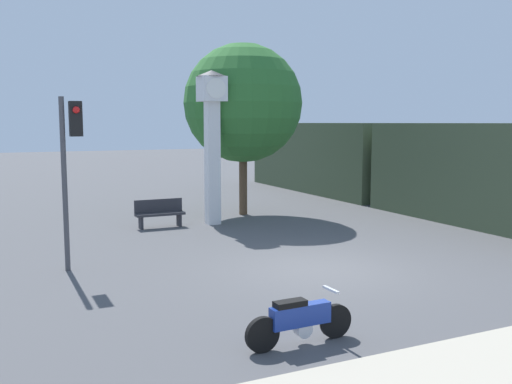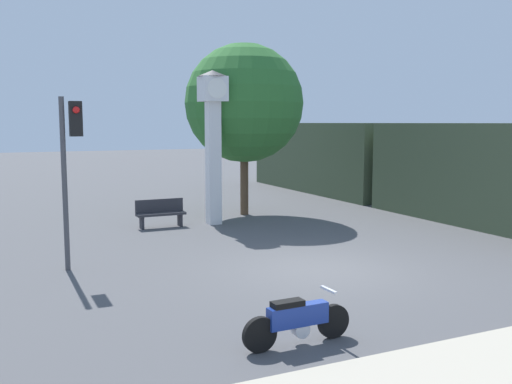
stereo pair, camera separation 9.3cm
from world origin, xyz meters
name	(u,v)px [view 2 (the right image)]	position (x,y,z in m)	size (l,w,h in m)	color
ground_plane	(318,269)	(0.00, 0.00, 0.00)	(120.00, 120.00, 0.00)	#4C4C4F
motorcycle	(297,320)	(-2.66, -3.80, 0.40)	(1.86, 0.40, 0.82)	black
clock_tower	(213,125)	(-0.08, 6.71, 3.34)	(0.98, 0.98, 5.13)	white
freight_train	(396,164)	(8.41, 7.79, 1.70)	(2.80, 21.54, 3.40)	#425138
traffic_light	(70,151)	(-5.18, 2.42, 2.76)	(0.50, 0.35, 4.00)	#47474C
street_tree	(244,103)	(1.67, 8.12, 4.12)	(4.34, 4.34, 6.30)	brown
bench	(160,212)	(-1.89, 6.86, 0.49)	(1.60, 0.44, 0.92)	#2D2D33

